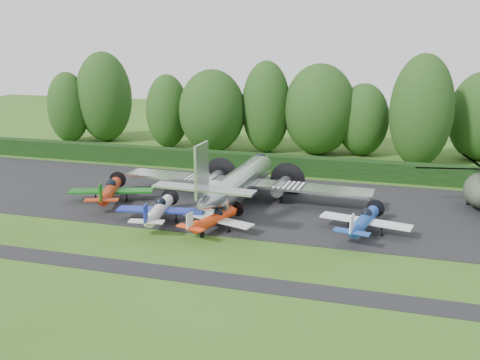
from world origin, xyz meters
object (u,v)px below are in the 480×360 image
(transport_plane, at_px, (239,182))
(light_plane_red, at_px, (110,191))
(light_plane_blue, at_px, (364,221))
(light_plane_white, at_px, (159,210))
(light_plane_orange, at_px, (214,219))

(transport_plane, bearing_deg, light_plane_red, -168.28)
(transport_plane, xyz_separation_m, light_plane_blue, (11.22, -4.58, -0.96))
(light_plane_white, distance_m, light_plane_blue, 16.16)
(light_plane_red, relative_size, light_plane_orange, 1.22)
(light_plane_white, distance_m, light_plane_orange, 4.87)
(light_plane_white, bearing_deg, light_plane_orange, 3.84)
(light_plane_red, bearing_deg, transport_plane, 32.84)
(light_plane_white, relative_size, light_plane_blue, 1.03)
(light_plane_red, relative_size, light_plane_blue, 1.08)
(light_plane_white, xyz_separation_m, light_plane_blue, (16.03, 2.00, -0.03))
(transport_plane, relative_size, light_plane_blue, 3.18)
(light_plane_red, distance_m, light_plane_blue, 22.54)
(light_plane_white, relative_size, light_plane_orange, 1.16)
(light_plane_red, height_order, light_plane_orange, light_plane_red)
(transport_plane, xyz_separation_m, light_plane_white, (-4.81, -6.58, -0.93))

